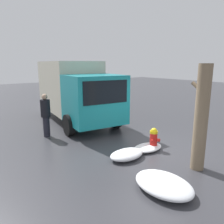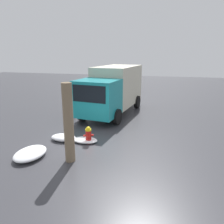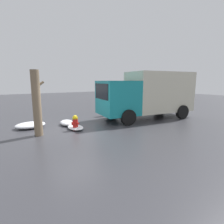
{
  "view_description": "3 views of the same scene",
  "coord_description": "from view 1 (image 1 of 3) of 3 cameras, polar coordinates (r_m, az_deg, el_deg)",
  "views": [
    {
      "loc": [
        -4.82,
        5.56,
        2.95
      ],
      "look_at": [
        2.95,
        -0.45,
        0.77
      ],
      "focal_mm": 35.0,
      "sensor_mm": 36.0,
      "label": 1
    },
    {
      "loc": [
        -8.59,
        -3.34,
        3.97
      ],
      "look_at": [
        1.84,
        -0.61,
        1.01
      ],
      "focal_mm": 35.0,
      "sensor_mm": 36.0,
      "label": 2
    },
    {
      "loc": [
        -3.08,
        -8.25,
        2.46
      ],
      "look_at": [
        2.2,
        -0.02,
        0.74
      ],
      "focal_mm": 28.0,
      "sensor_mm": 36.0,
      "label": 3
    }
  ],
  "objects": [
    {
      "name": "fire_hydrant",
      "position": [
        7.79,
        10.83,
        -6.82
      ],
      "size": [
        0.37,
        0.45,
        0.78
      ],
      "rotation": [
        0.0,
        0.0,
        3.63
      ],
      "color": "red",
      "rests_on": "ground_plane"
    },
    {
      "name": "delivery_truck",
      "position": [
        11.45,
        -9.7,
        5.81
      ],
      "size": [
        6.6,
        3.18,
        3.06
      ],
      "rotation": [
        0.0,
        0.0,
        1.44
      ],
      "color": "teal",
      "rests_on": "ground_plane"
    },
    {
      "name": "pedestrian",
      "position": [
        9.25,
        -16.94,
        -0.41
      ],
      "size": [
        0.39,
        0.39,
        1.77
      ],
      "rotation": [
        0.0,
        0.0,
        1.25
      ],
      "color": "#23232D",
      "rests_on": "ground_plane"
    },
    {
      "name": "tree_trunk",
      "position": [
        6.45,
        22.25,
        -1.51
      ],
      "size": [
        0.56,
        0.37,
        2.96
      ],
      "color": "#7F6B51",
      "rests_on": "ground_plane"
    },
    {
      "name": "snow_pile_by_hydrant",
      "position": [
        5.59,
        13.3,
        -17.86
      ],
      "size": [
        1.51,
        1.09,
        0.31
      ],
      "color": "white",
      "rests_on": "ground_plane"
    },
    {
      "name": "snow_pile_curbside",
      "position": [
        7.06,
        3.87,
        -10.98
      ],
      "size": [
        0.77,
        1.2,
        0.28
      ],
      "color": "white",
      "rests_on": "ground_plane"
    },
    {
      "name": "snow_pile_by_tree",
      "position": [
        7.8,
        9.28,
        -9.14
      ],
      "size": [
        0.73,
        1.16,
        0.18
      ],
      "color": "white",
      "rests_on": "ground_plane"
    },
    {
      "name": "ground_plane",
      "position": [
        7.93,
        10.68,
        -9.56
      ],
      "size": [
        60.0,
        60.0,
        0.0
      ],
      "primitive_type": "plane",
      "color": "#38383D"
    }
  ]
}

